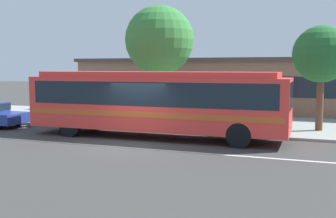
# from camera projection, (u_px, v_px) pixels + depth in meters

# --- Properties ---
(ground_plane) EXTENTS (120.00, 120.00, 0.00)m
(ground_plane) POSITION_uv_depth(u_px,v_px,m) (133.00, 144.00, 16.84)
(ground_plane) COLOR #3C3B3A
(sidewalk_slab) EXTENTS (60.00, 8.00, 0.12)m
(sidewalk_slab) POSITION_uv_depth(u_px,v_px,m) (185.00, 121.00, 23.47)
(sidewalk_slab) COLOR #979D96
(sidewalk_slab) RESTS_ON ground_plane
(lane_stripe_center) EXTENTS (56.00, 0.16, 0.01)m
(lane_stripe_center) POSITION_uv_depth(u_px,v_px,m) (125.00, 147.00, 16.09)
(lane_stripe_center) COLOR silver
(lane_stripe_center) RESTS_ON ground_plane
(transit_bus) EXTENTS (11.70, 2.52, 2.96)m
(transit_bus) POSITION_uv_depth(u_px,v_px,m) (155.00, 100.00, 18.19)
(transit_bus) COLOR #EC3932
(transit_bus) RESTS_ON ground_plane
(pedestrian_waiting_near_sign) EXTENTS (0.34, 0.34, 1.66)m
(pedestrian_waiting_near_sign) POSITION_uv_depth(u_px,v_px,m) (160.00, 108.00, 20.85)
(pedestrian_waiting_near_sign) COLOR #32293F
(pedestrian_waiting_near_sign) RESTS_ON sidewalk_slab
(bus_stop_sign) EXTENTS (0.08, 0.44, 2.67)m
(bus_stop_sign) POSITION_uv_depth(u_px,v_px,m) (235.00, 96.00, 18.88)
(bus_stop_sign) COLOR gray
(bus_stop_sign) RESTS_ON sidewalk_slab
(street_tree_near_stop) EXTENTS (3.88, 3.88, 6.51)m
(street_tree_near_stop) POSITION_uv_depth(u_px,v_px,m) (159.00, 40.00, 22.93)
(street_tree_near_stop) COLOR brown
(street_tree_near_stop) RESTS_ON sidewalk_slab
(street_tree_mid_block) EXTENTS (2.72, 2.72, 5.02)m
(street_tree_mid_block) POSITION_uv_depth(u_px,v_px,m) (322.00, 55.00, 19.31)
(street_tree_mid_block) COLOR brown
(street_tree_mid_block) RESTS_ON sidewalk_slab
(station_building) EXTENTS (20.76, 6.76, 3.78)m
(station_building) POSITION_uv_depth(u_px,v_px,m) (224.00, 85.00, 29.48)
(station_building) COLOR #845F4D
(station_building) RESTS_ON ground_plane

